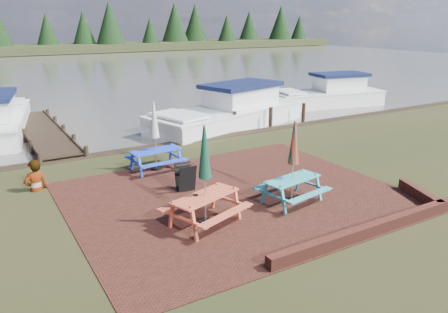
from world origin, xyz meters
name	(u,v)px	position (x,y,z in m)	size (l,w,h in m)	color
ground	(256,209)	(0.00, 0.00, 0.00)	(120.00, 120.00, 0.00)	black
paving	(236,196)	(0.00, 1.00, 0.01)	(9.00, 7.50, 0.02)	#361811
brick_wall	(385,220)	(2.15, -2.42, 0.15)	(6.21, 1.79, 0.30)	#4C1E16
water	(37,72)	(0.00, 37.00, 0.00)	(120.00, 60.00, 0.02)	#47433D
far_treeline	(4,31)	(0.00, 66.00, 3.28)	(120.00, 10.00, 8.10)	black
picnic_table_teal	(293,175)	(1.09, -0.13, 0.80)	(1.87, 1.72, 2.29)	teal
picnic_table_red	(205,191)	(-1.56, -0.09, 0.86)	(2.19, 2.07, 2.47)	#CC5234
picnic_table_blue	(156,147)	(-1.06, 4.30, 0.80)	(1.73, 1.55, 2.29)	blue
chalkboard	(185,178)	(-1.05, 2.08, 0.43)	(0.53, 0.52, 0.82)	black
jetty	(44,132)	(-3.50, 11.28, 0.11)	(1.76, 9.08, 1.00)	black
boat_near	(230,113)	(4.72, 9.05, 0.47)	(8.77, 4.98, 2.25)	silver
boat_far	(329,95)	(12.75, 10.70, 0.44)	(7.15, 3.62, 2.13)	silver
person	(33,160)	(-4.80, 4.36, 0.93)	(0.68, 0.44, 1.86)	gray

